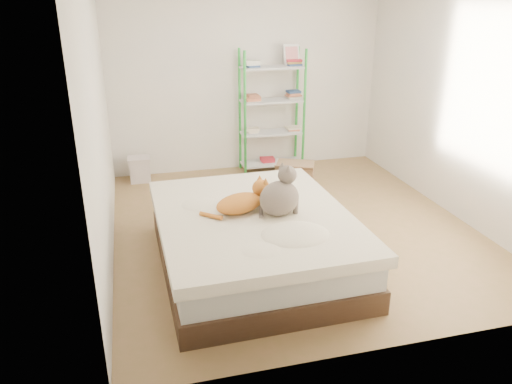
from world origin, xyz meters
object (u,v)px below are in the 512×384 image
object	(u,v)px
bed	(254,240)
cardboard_box	(295,176)
orange_cat	(240,201)
white_bin	(140,169)
shelf_unit	(272,111)
grey_cat	(279,191)

from	to	relation	value
bed	cardboard_box	size ratio (longest dim) A/B	3.52
orange_cat	white_bin	bearing A→B (deg)	87.96
orange_cat	shelf_unit	world-z (taller)	shelf_unit
bed	shelf_unit	distance (m)	2.83
grey_cat	white_bin	distance (m)	2.96
bed	shelf_unit	world-z (taller)	shelf_unit
cardboard_box	white_bin	bearing A→B (deg)	-177.23
grey_cat	white_bin	size ratio (longest dim) A/B	1.34
grey_cat	cardboard_box	size ratio (longest dim) A/B	0.74
orange_cat	cardboard_box	distance (m)	2.15
shelf_unit	cardboard_box	world-z (taller)	shelf_unit
bed	grey_cat	distance (m)	0.55
white_bin	shelf_unit	bearing A→B (deg)	0.96
shelf_unit	cardboard_box	size ratio (longest dim) A/B	2.85
shelf_unit	white_bin	world-z (taller)	shelf_unit
orange_cat	white_bin	xyz separation A→B (m)	(-0.82, 2.52, -0.48)
grey_cat	shelf_unit	size ratio (longest dim) A/B	0.26
bed	orange_cat	distance (m)	0.40
bed	orange_cat	size ratio (longest dim) A/B	3.92
grey_cat	orange_cat	bearing A→B (deg)	52.14
bed	cardboard_box	distance (m)	2.08
bed	shelf_unit	bearing A→B (deg)	69.29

